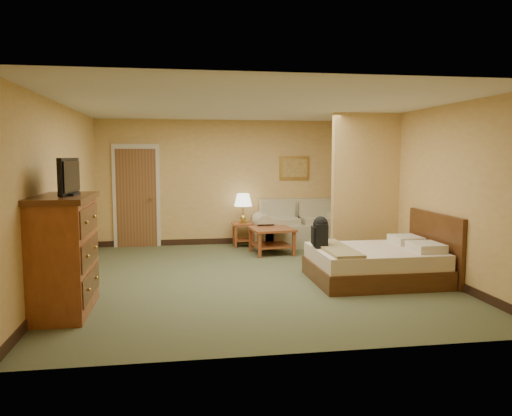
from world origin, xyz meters
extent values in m
plane|color=#4E5637|center=(0.00, 0.00, 0.00)|extent=(6.00, 6.00, 0.00)
plane|color=white|center=(0.00, 0.00, 2.60)|extent=(6.00, 6.00, 0.00)
cube|color=tan|center=(0.00, 3.00, 1.30)|extent=(5.50, 0.02, 2.60)
cube|color=tan|center=(-2.75, 0.00, 1.30)|extent=(0.02, 6.00, 2.60)
cube|color=tan|center=(2.75, 0.00, 1.30)|extent=(0.02, 6.00, 2.60)
cube|color=tan|center=(2.15, 0.93, 1.30)|extent=(1.20, 0.15, 2.60)
cube|color=beige|center=(-1.95, 2.97, 1.05)|extent=(0.94, 0.06, 2.10)
cube|color=brown|center=(-1.95, 2.96, 1.00)|extent=(0.80, 0.04, 2.00)
cylinder|color=#B59842|center=(-1.65, 2.90, 1.00)|extent=(0.04, 0.12, 0.04)
cube|color=black|center=(0.00, 2.99, 0.06)|extent=(5.50, 0.02, 0.12)
cube|color=tan|center=(1.35, 2.52, 0.23)|extent=(1.55, 0.83, 0.47)
cube|color=tan|center=(1.35, 2.89, 0.71)|extent=(1.55, 0.20, 0.49)
cube|color=tan|center=(0.58, 2.52, 0.26)|extent=(0.33, 0.83, 0.52)
cube|color=tan|center=(2.13, 2.52, 0.26)|extent=(0.33, 0.83, 0.52)
cube|color=brown|center=(0.20, 2.65, 0.47)|extent=(0.44, 0.44, 0.04)
cube|color=brown|center=(0.20, 2.65, 0.13)|extent=(0.37, 0.37, 0.03)
cube|color=brown|center=(0.03, 2.47, 0.22)|extent=(0.04, 0.04, 0.45)
cube|color=brown|center=(0.38, 2.47, 0.22)|extent=(0.04, 0.04, 0.45)
cube|color=brown|center=(0.03, 2.83, 0.22)|extent=(0.04, 0.04, 0.45)
cube|color=brown|center=(0.38, 2.83, 0.22)|extent=(0.04, 0.04, 0.45)
cylinder|color=#B59842|center=(0.20, 2.65, 0.50)|extent=(0.18, 0.18, 0.04)
cylinder|color=#B59842|center=(0.20, 2.65, 0.74)|extent=(0.02, 0.02, 0.31)
cone|color=white|center=(0.20, 2.65, 0.96)|extent=(0.37, 0.37, 0.25)
cube|color=brown|center=(0.64, 1.78, 0.47)|extent=(0.85, 0.85, 0.04)
cube|color=brown|center=(0.64, 1.78, 0.17)|extent=(0.73, 0.73, 0.03)
cube|color=brown|center=(0.31, 1.45, 0.23)|extent=(0.06, 0.06, 0.46)
cube|color=brown|center=(0.97, 2.11, 0.23)|extent=(0.06, 0.06, 0.46)
cube|color=#B78E3F|center=(1.35, 2.98, 1.60)|extent=(0.64, 0.03, 0.50)
cube|color=olive|center=(1.35, 2.96, 1.60)|extent=(0.54, 0.02, 0.39)
cube|color=brown|center=(-2.48, -1.33, 0.67)|extent=(0.61, 1.22, 1.33)
cube|color=#452410|center=(-2.48, -1.33, 1.37)|extent=(0.69, 1.31, 0.07)
cube|color=black|center=(-2.38, -1.33, 1.41)|extent=(0.20, 0.32, 0.03)
cube|color=black|center=(-2.38, -1.33, 1.62)|extent=(0.10, 0.72, 0.43)
cube|color=#452410|center=(1.75, -0.51, 0.14)|extent=(1.83, 1.46, 0.27)
cube|color=beige|center=(1.75, -0.51, 0.38)|extent=(1.77, 1.41, 0.22)
cube|color=#452410|center=(2.71, -0.51, 0.50)|extent=(0.06, 1.56, 1.01)
cube|color=silver|center=(2.40, -0.83, 0.55)|extent=(0.41, 0.50, 0.13)
cube|color=silver|center=(2.40, -0.19, 0.55)|extent=(0.41, 0.50, 0.13)
cube|color=#917C4F|center=(1.16, -0.51, 0.51)|extent=(0.41, 1.37, 0.05)
cube|color=black|center=(0.98, -0.30, 0.67)|extent=(0.20, 0.29, 0.36)
sphere|color=black|center=(0.98, -0.30, 0.86)|extent=(0.22, 0.22, 0.22)
camera|label=1|loc=(-1.12, -7.43, 1.86)|focal=35.00mm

